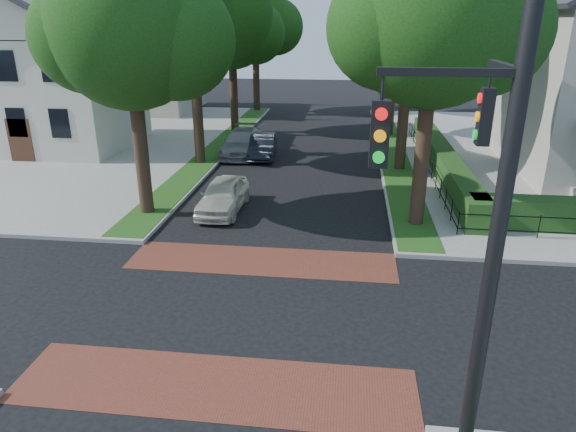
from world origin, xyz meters
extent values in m
plane|color=black|center=(0.00, 0.00, 0.00)|extent=(120.00, 120.00, 0.00)
cube|color=gray|center=(-19.50, 19.00, 0.07)|extent=(30.00, 30.00, 0.15)
cube|color=brown|center=(0.00, 3.20, 0.01)|extent=(9.00, 2.20, 0.01)
cube|color=brown|center=(0.00, -3.20, 0.01)|extent=(9.00, 2.20, 0.01)
cube|color=#264C15|center=(5.40, 19.10, 0.16)|extent=(1.60, 29.80, 0.02)
cube|color=#264C15|center=(-5.40, 19.10, 0.16)|extent=(1.60, 29.80, 0.02)
cylinder|color=black|center=(5.50, 7.00, 3.83)|extent=(0.56, 0.56, 7.35)
sphere|color=#10370F|center=(5.50, 7.00, 7.71)|extent=(6.20, 6.20, 6.20)
sphere|color=#10370F|center=(7.21, 7.30, 7.31)|extent=(4.65, 4.65, 4.65)
sphere|color=#10370F|center=(3.95, 6.80, 7.41)|extent=(4.34, 4.34, 4.34)
sphere|color=#10370F|center=(5.60, 8.55, 8.21)|extent=(4.03, 4.03, 4.03)
cylinder|color=black|center=(5.50, 15.00, 4.00)|extent=(0.56, 0.56, 7.70)
sphere|color=#10370F|center=(5.50, 15.00, 8.07)|extent=(6.60, 6.60, 6.60)
sphere|color=#10370F|center=(7.31, 15.30, 7.67)|extent=(4.95, 4.95, 4.95)
sphere|color=#10370F|center=(3.85, 14.80, 7.77)|extent=(4.62, 4.62, 4.62)
sphere|color=#10370F|center=(5.60, 16.65, 8.57)|extent=(4.29, 4.29, 4.29)
cylinder|color=black|center=(5.50, 24.00, 3.47)|extent=(0.56, 0.56, 6.65)
sphere|color=#10370F|center=(5.50, 24.00, 6.99)|extent=(5.80, 5.80, 5.80)
sphere|color=#10370F|center=(7.09, 24.30, 6.59)|extent=(4.35, 4.35, 4.35)
sphere|color=#10370F|center=(4.05, 23.80, 6.69)|extent=(4.06, 4.06, 4.06)
sphere|color=#10370F|center=(5.60, 25.45, 7.49)|extent=(3.77, 3.77, 3.77)
cylinder|color=black|center=(5.50, 33.00, 3.65)|extent=(0.56, 0.56, 7.00)
sphere|color=#10370F|center=(5.50, 33.00, 7.35)|extent=(6.00, 6.00, 6.00)
sphere|color=#10370F|center=(7.15, 33.30, 6.95)|extent=(4.50, 4.50, 4.50)
sphere|color=#10370F|center=(4.00, 32.80, 7.05)|extent=(4.20, 4.20, 4.20)
sphere|color=#10370F|center=(5.60, 34.50, 7.85)|extent=(3.90, 3.90, 3.90)
cylinder|color=black|center=(-5.50, 7.00, 3.65)|extent=(0.56, 0.56, 7.00)
sphere|color=#10370F|center=(-5.50, 7.00, 7.35)|extent=(6.00, 6.00, 6.00)
sphere|color=#10370F|center=(-3.85, 7.30, 6.95)|extent=(4.50, 4.50, 4.50)
sphere|color=#10370F|center=(-7.00, 6.80, 7.05)|extent=(4.20, 4.20, 4.20)
sphere|color=#10370F|center=(-5.40, 8.50, 7.85)|extent=(3.90, 3.90, 3.90)
cylinder|color=black|center=(-5.50, 15.00, 4.17)|extent=(0.56, 0.56, 8.05)
sphere|color=#10370F|center=(-5.50, 15.00, 8.43)|extent=(6.40, 6.40, 6.40)
sphere|color=#10370F|center=(-3.74, 15.30, 8.03)|extent=(4.80, 4.80, 4.80)
sphere|color=#10370F|center=(-7.10, 14.80, 8.13)|extent=(4.48, 4.48, 4.48)
cylinder|color=black|center=(-5.50, 24.00, 3.58)|extent=(0.56, 0.56, 6.86)
sphere|color=#10370F|center=(-5.50, 24.00, 7.21)|extent=(5.60, 5.60, 5.60)
sphere|color=#10370F|center=(-3.96, 24.30, 6.81)|extent=(4.20, 4.20, 4.20)
sphere|color=#10370F|center=(-6.90, 23.80, 6.91)|extent=(3.92, 3.92, 3.92)
sphere|color=#10370F|center=(-5.40, 25.40, 7.71)|extent=(3.64, 3.64, 3.64)
cylinder|color=black|center=(-5.50, 33.00, 3.72)|extent=(0.56, 0.56, 7.14)
sphere|color=#10370F|center=(-5.50, 33.00, 7.49)|extent=(6.20, 6.20, 6.20)
sphere|color=#10370F|center=(-3.79, 33.30, 7.09)|extent=(4.65, 4.65, 4.65)
sphere|color=#10370F|center=(-7.05, 32.80, 7.19)|extent=(4.34, 4.34, 4.34)
sphere|color=#10370F|center=(-5.40, 34.55, 7.99)|extent=(4.03, 4.03, 4.03)
cube|color=#183E15|center=(7.70, 15.00, 0.75)|extent=(1.00, 18.00, 1.20)
cube|color=beige|center=(-15.50, 18.00, 3.40)|extent=(9.00, 8.00, 6.50)
cube|color=brown|center=(-12.80, 16.40, 8.47)|extent=(0.80, 0.80, 3.64)
cube|color=#B3ADA0|center=(-15.50, 32.00, 3.40)|extent=(9.00, 8.00, 6.50)
cube|color=brown|center=(-12.80, 30.40, 8.47)|extent=(0.80, 0.80, 3.64)
cylinder|color=black|center=(5.10, -4.60, 4.15)|extent=(0.26, 0.26, 8.00)
cube|color=black|center=(4.10, -4.60, 6.95)|extent=(2.00, 0.12, 0.12)
cube|color=black|center=(5.10, -3.70, 6.95)|extent=(0.12, 1.80, 0.12)
cube|color=black|center=(3.20, -4.60, 6.05)|extent=(0.28, 0.22, 1.00)
cylinder|color=red|center=(3.20, -4.73, 6.37)|extent=(0.18, 0.05, 0.18)
cylinder|color=orange|center=(3.20, -4.73, 6.05)|extent=(0.18, 0.05, 0.18)
cylinder|color=#0CB226|center=(3.20, -4.73, 5.73)|extent=(0.18, 0.05, 0.18)
cube|color=black|center=(5.10, -2.90, 6.05)|extent=(0.22, 0.28, 1.00)
cylinder|color=red|center=(4.97, -2.90, 6.37)|extent=(0.05, 0.18, 0.18)
cylinder|color=orange|center=(4.97, -2.90, 6.05)|extent=(0.05, 0.18, 0.18)
cylinder|color=#0CB226|center=(4.97, -2.90, 5.73)|extent=(0.05, 0.18, 0.18)
imported|color=silver|center=(-2.44, 7.82, 0.70)|extent=(1.74, 4.15, 1.40)
imported|color=black|center=(-2.30, 17.09, 0.67)|extent=(1.76, 4.20, 1.35)
imported|color=gray|center=(-3.60, 17.59, 0.75)|extent=(2.18, 5.23, 1.51)
camera|label=1|loc=(2.75, -12.25, 7.64)|focal=32.00mm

